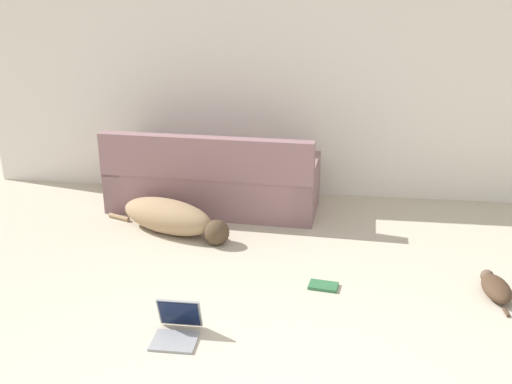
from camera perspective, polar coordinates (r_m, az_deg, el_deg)
The scene contains 6 objects.
wall_back at distance 6.01m, azimuth 6.46°, elevation 12.13°, with size 7.35×0.06×2.70m.
couch at distance 5.75m, azimuth -4.30°, elevation 0.84°, with size 2.11×0.89×0.82m.
dog at distance 5.25m, azimuth -8.46°, elevation -2.53°, with size 1.33×0.71×0.31m.
cat at distance 4.55m, azimuth 22.83°, elevation -8.78°, with size 0.21×0.56×0.13m.
laptop_open at distance 3.79m, azimuth -7.86°, elevation -12.99°, with size 0.29×0.32×0.23m.
book_green at distance 4.36m, azimuth 6.75°, elevation -9.31°, with size 0.23×0.17×0.02m.
Camera 1 is at (0.16, -2.18, 2.09)m, focal length 40.00 mm.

